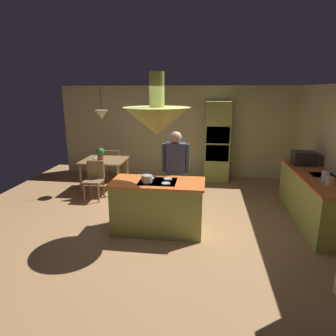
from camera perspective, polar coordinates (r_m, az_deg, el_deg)
ground at (r=5.60m, az=-1.58°, el=-10.97°), size 8.16×8.16×0.00m
wall_back at (r=8.54m, az=2.02°, el=7.04°), size 6.80×0.10×2.55m
kitchen_island at (r=5.23m, az=-1.96°, el=-7.34°), size 1.61×0.78×0.94m
counter_run_right at (r=6.25m, az=26.16°, el=-5.10°), size 0.73×2.56×0.92m
oven_tower at (r=8.14m, az=9.49°, el=5.01°), size 0.66×0.62×2.14m
dining_table at (r=7.53m, az=-12.18°, el=0.88°), size 1.05×0.94×0.76m
person_at_island at (r=5.65m, az=1.49°, el=-0.16°), size 0.53×0.23×1.69m
range_hood at (r=4.86m, az=-2.12°, el=9.32°), size 1.10×1.10×1.00m
pendant_light_over_table at (r=7.34m, az=-12.70°, el=10.01°), size 0.32×0.32×0.82m
chair_facing_island at (r=6.94m, az=-14.00°, el=-1.76°), size 0.40×0.40×0.87m
chair_by_back_wall at (r=8.20m, az=-10.53°, el=0.98°), size 0.40×0.40×0.87m
potted_plant_on_table at (r=7.46m, az=-12.90°, el=2.81°), size 0.20×0.20×0.30m
cup_on_table at (r=7.33m, az=-13.93°, el=1.56°), size 0.07×0.07×0.09m
canister_flour at (r=5.54m, az=28.74°, el=-2.17°), size 0.11×0.11×0.15m
canister_sugar at (r=5.69m, az=28.14°, el=-1.46°), size 0.13×0.13×0.19m
microwave_on_counter at (r=6.79m, az=24.76°, el=1.75°), size 0.46×0.36×0.28m
cooking_pot_on_cooktop at (r=4.96m, az=-4.09°, el=-2.08°), size 0.18×0.18×0.12m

